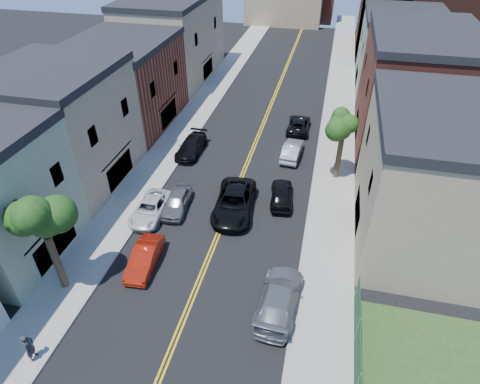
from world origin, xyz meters
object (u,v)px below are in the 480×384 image
Objects in this scene: dark_car_right_far at (299,124)px; pedestrian_left at (29,347)px; white_pickup at (151,209)px; black_suv_lane at (234,202)px; grey_car_left at (177,202)px; silver_car_right at (292,150)px; grey_car_right at (279,298)px; black_car_right at (282,194)px; black_car_left at (191,146)px; red_sedan at (145,258)px.

pedestrian_left is (-10.50, -28.80, 0.42)m from dark_car_right_far.
black_suv_lane reaches higher than white_pickup.
dark_car_right_far is at bearing 58.11° from grey_car_left.
silver_car_right reaches higher than dark_car_right_far.
grey_car_right is 13.39m from pedestrian_left.
black_suv_lane is (4.34, 0.74, 0.13)m from grey_car_left.
black_car_right is at bearing 14.75° from grey_car_left.
black_suv_lane is at bearing -39.71° from pedestrian_left.
black_car_right is (-1.33, 10.17, -0.08)m from grey_car_right.
dark_car_right_far is 30.66m from pedestrian_left.
silver_car_right is 5.49m from dark_car_right_far.
white_pickup is 0.77× the size of black_suv_lane.
pedestrian_left is at bearing -121.15° from black_suv_lane.
white_pickup and dark_car_right_far have the same top height.
silver_car_right reaches higher than white_pickup.
black_car_left is at bearing 88.82° from white_pickup.
grey_car_right is at bearing -64.46° from black_suv_lane.
black_car_right is at bearing -79.37° from grey_car_right.
black_suv_lane reaches higher than red_sedan.
black_suv_lane is at bearing 16.58° from white_pickup.
pedestrian_left reaches higher than red_sedan.
black_car_right is (9.34, 3.98, 0.07)m from white_pickup.
red_sedan is 22.62m from dark_car_right_far.
silver_car_right is (7.60, 15.82, 0.04)m from red_sedan.
pedestrian_left is (-1.20, -12.37, 0.42)m from white_pickup.
black_suv_lane reaches higher than black_car_left.
black_car_right reaches higher than dark_car_right_far.
black_car_left is at bearing 92.49° from red_sedan.
black_car_right is 19.46m from pedestrian_left.
dark_car_right_far is at bearing 37.39° from black_car_left.
black_car_left is (-1.66, 8.33, -0.00)m from grey_car_left.
black_car_right is (7.64, 8.86, 0.04)m from red_sedan.
grey_car_right is at bearing 90.69° from black_car_right.
silver_car_right is 25.57m from pedestrian_left.
white_pickup is 1.10× the size of black_car_right.
silver_car_right is (7.64, 9.75, 0.01)m from grey_car_left.
red_sedan is 11.70m from black_car_right.
black_car_left is at bearing 96.00° from grey_car_left.
red_sedan is 0.89× the size of white_pickup.
pedestrian_left is at bearing 69.49° from dark_car_right_far.
black_car_right is 0.91× the size of dark_car_right_far.
grey_car_left is at bearing 34.35° from white_pickup.
silver_car_right is 9.60m from black_suv_lane.
black_car_left is 9.41m from silver_car_right.
red_sedan is 0.85× the size of black_car_left.
dark_car_right_far is at bearing -86.48° from silver_car_right.
black_car_right is 3.92m from black_suv_lane.
grey_car_left is 0.69× the size of black_suv_lane.
black_car_right is 2.30× the size of pedestrian_left.
white_pickup is 12.33m from grey_car_right.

